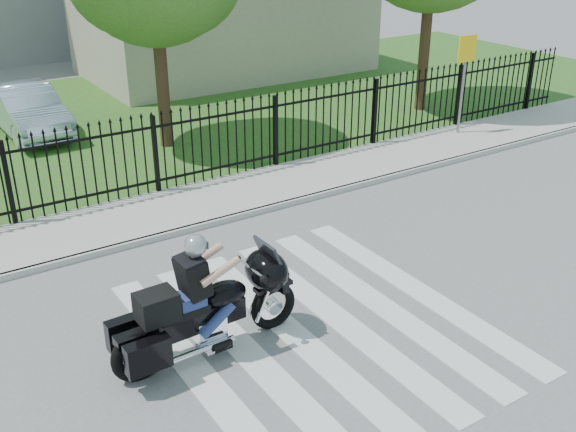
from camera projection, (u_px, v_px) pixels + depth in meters
ground at (317, 327)px, 10.12m from camera, size 120.00×120.00×0.00m
crosswalk at (317, 326)px, 10.12m from camera, size 5.00×5.50×0.01m
sidewalk at (178, 209)px, 13.91m from camera, size 40.00×2.00×0.12m
curb at (199, 226)px, 13.15m from camera, size 40.00×0.12×0.12m
grass_strip at (76, 126)px, 19.27m from camera, size 40.00×12.00×0.02m
iron_fence at (156, 156)px, 14.32m from camera, size 26.00×0.04×1.80m
building_low at (225, 24)px, 25.03m from camera, size 10.00×6.00×3.50m
motorcycle_rider at (203, 305)px, 9.22m from camera, size 2.89×0.89×1.91m
parked_car at (28, 110)px, 18.35m from camera, size 1.56×4.11×1.34m
traffic_sign at (465, 64)px, 17.61m from camera, size 0.57×0.10×2.60m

